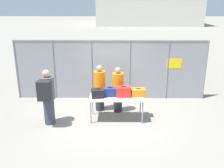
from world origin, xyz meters
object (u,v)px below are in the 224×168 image
at_px(security_worker_far, 100,87).
at_px(suitcase_red, 123,92).
at_px(security_worker_near, 118,89).
at_px(traveler_hooded, 47,95).
at_px(inspection_table, 117,99).
at_px(suitcase_black, 98,93).
at_px(suitcase_navy, 110,92).
at_px(utility_trailer, 164,75).
at_px(suitcase_orange, 138,92).

bearing_deg(security_worker_far, suitcase_red, 143.76).
bearing_deg(security_worker_near, traveler_hooded, 39.87).
relative_size(inspection_table, security_worker_far, 1.06).
xyz_separation_m(suitcase_black, suitcase_navy, (0.41, 0.12, 0.00)).
bearing_deg(traveler_hooded, utility_trailer, 36.11).
relative_size(inspection_table, traveler_hooded, 0.99).
distance_m(inspection_table, suitcase_red, 0.32).
xyz_separation_m(suitcase_red, security_worker_far, (-0.83, 0.69, -0.09)).
bearing_deg(suitcase_red, utility_trailer, 61.33).
relative_size(inspection_table, utility_trailer, 0.51).
xyz_separation_m(traveler_hooded, security_worker_near, (2.24, 1.05, -0.15)).
bearing_deg(suitcase_orange, security_worker_far, 154.34).
height_order(suitcase_navy, suitcase_red, suitcase_red).
distance_m(inspection_table, suitcase_navy, 0.31).
xyz_separation_m(suitcase_navy, suitcase_orange, (0.93, 0.02, -0.02)).
bearing_deg(traveler_hooded, security_worker_near, 17.58).
bearing_deg(security_worker_far, traveler_hooded, 39.41).
relative_size(suitcase_black, suitcase_red, 0.94).
distance_m(traveler_hooded, security_worker_far, 1.96).
xyz_separation_m(suitcase_red, suitcase_orange, (0.49, 0.05, -0.04)).
distance_m(security_worker_near, security_worker_far, 0.66).
bearing_deg(suitcase_navy, suitcase_red, -4.08).
height_order(suitcase_navy, utility_trailer, suitcase_navy).
xyz_separation_m(traveler_hooded, security_worker_far, (1.58, 1.15, -0.13)).
bearing_deg(suitcase_orange, security_worker_near, 141.61).
distance_m(suitcase_navy, suitcase_red, 0.44).
bearing_deg(suitcase_navy, utility_trailer, 56.33).
distance_m(inspection_table, suitcase_orange, 0.75).
distance_m(suitcase_navy, security_worker_near, 0.62).
bearing_deg(suitcase_black, suitcase_orange, 5.85).
bearing_deg(inspection_table, suitcase_orange, 8.10).
bearing_deg(utility_trailer, suitcase_black, -126.93).
distance_m(traveler_hooded, utility_trailer, 6.25).
xyz_separation_m(inspection_table, security_worker_near, (0.05, 0.63, 0.12)).
relative_size(inspection_table, suitcase_navy, 4.18).
relative_size(suitcase_navy, security_worker_far, 0.25).
height_order(suitcase_black, suitcase_navy, suitcase_navy).
xyz_separation_m(security_worker_near, utility_trailer, (2.27, 3.25, -0.43)).
relative_size(suitcase_black, security_worker_near, 0.27).
xyz_separation_m(suitcase_navy, utility_trailer, (2.53, 3.80, -0.51)).
xyz_separation_m(suitcase_navy, security_worker_far, (-0.39, 0.66, -0.07)).
bearing_deg(utility_trailer, security_worker_near, -124.97).
distance_m(suitcase_black, suitcase_orange, 1.35).
bearing_deg(security_worker_far, security_worker_near, 174.24).
bearing_deg(suitcase_black, security_worker_far, 88.65).
distance_m(suitcase_black, suitcase_red, 0.85).
distance_m(suitcase_navy, utility_trailer, 4.59).
bearing_deg(suitcase_navy, suitcase_orange, 1.25).
height_order(traveler_hooded, security_worker_far, traveler_hooded).
relative_size(suitcase_orange, security_worker_far, 0.29).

